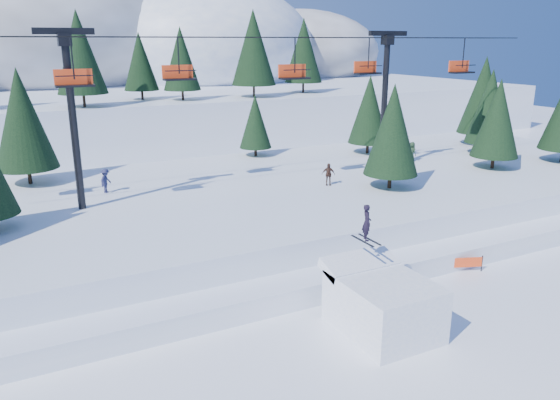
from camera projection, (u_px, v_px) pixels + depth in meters
name	position (u px, v px, depth m)	size (l,w,h in m)	color
ground	(392.00, 356.00, 21.75)	(160.00, 160.00, 0.00)	white
mid_shelf	(224.00, 208.00, 36.76)	(70.00, 22.00, 2.50)	white
berm	(295.00, 271.00, 28.42)	(70.00, 6.00, 1.10)	white
mountain_ridge	(50.00, 58.00, 79.42)	(119.00, 60.00, 26.46)	white
jump_kicker	(382.00, 302.00, 23.41)	(3.52, 4.80, 5.28)	white
chairlift	(247.00, 85.00, 35.36)	(46.00, 3.21, 10.28)	black
conifer_stand	(220.00, 124.00, 35.11)	(61.04, 17.95, 10.09)	black
distant_skiers	(214.00, 179.00, 36.08)	(32.06, 7.24, 1.62)	#1F3520
banner_near	(457.00, 263.00, 29.49)	(2.68, 1.04, 0.90)	black
banner_far	(469.00, 254.00, 30.79)	(2.85, 0.29, 0.90)	black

